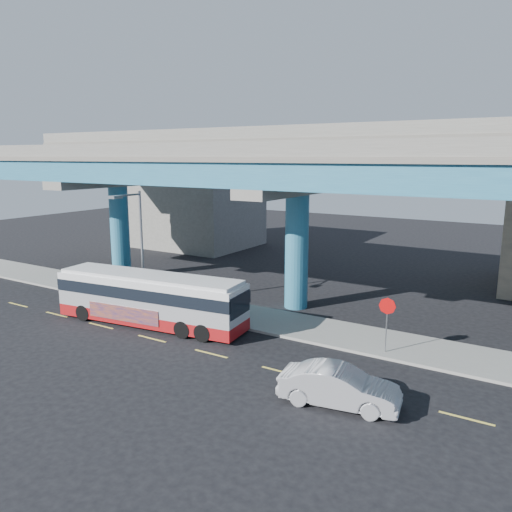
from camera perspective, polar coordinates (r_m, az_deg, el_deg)
The scene contains 10 objects.
ground at distance 25.81m, azimuth -4.75°, elevation -10.85°, with size 120.00×120.00×0.00m, color black.
sidewalk at distance 30.09m, azimuth 1.51°, elevation -7.38°, with size 70.00×4.00×0.15m, color gray.
lane_markings at distance 25.58m, azimuth -5.16°, elevation -11.05°, with size 58.00×0.12×0.01m.
viaduct at distance 31.68m, azimuth 4.92°, elevation 10.24°, with size 52.00×12.40×11.70m.
building_concrete at distance 55.37m, azimuth -6.83°, elevation 5.85°, with size 12.00×10.00×9.00m, color gray.
transit_bus at distance 29.79m, azimuth -12.00°, elevation -4.63°, with size 12.01×3.92×3.03m.
sedan at distance 20.65m, azimuth 9.47°, elevation -14.51°, with size 4.97×2.41×1.57m, color #A9AAAE.
parked_car at distance 38.88m, azimuth -16.75°, elevation -2.30°, with size 4.37×1.89×1.47m, color #2E2E33.
street_lamp at distance 32.57m, azimuth -13.66°, elevation 2.66°, with size 0.50×2.43×7.42m.
stop_sign at distance 25.47m, azimuth 14.75°, elevation -6.28°, with size 0.84×0.10×2.80m.
Camera 1 is at (14.27, -19.17, 9.74)m, focal length 35.00 mm.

